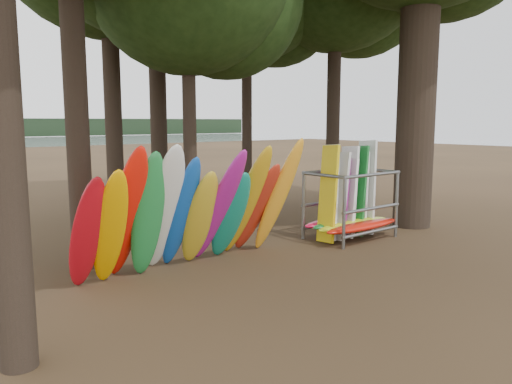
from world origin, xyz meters
TOP-DOWN VIEW (x-y plane):
  - ground at (0.00, 0.00)m, footprint 120.00×120.00m
  - kayak_row at (-3.27, 0.42)m, footprint 5.53×2.16m
  - storage_rack at (1.86, 0.25)m, footprint 2.91×1.50m

SIDE VIEW (x-z plane):
  - ground at x=0.00m, z-range 0.00..0.00m
  - storage_rack at x=1.86m, z-range -0.47..2.30m
  - kayak_row at x=-3.27m, z-range -0.24..2.84m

